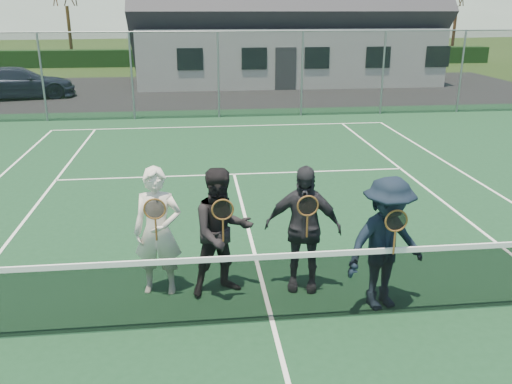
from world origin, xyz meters
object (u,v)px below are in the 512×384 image
(player_b, at_px, (222,232))
(tennis_net, at_px, (272,285))
(player_d, at_px, (386,244))
(car_c, at_px, (19,83))
(player_c, at_px, (303,228))
(player_a, at_px, (158,231))
(clubhouse, at_px, (283,3))

(player_b, bearing_deg, tennis_net, -55.70)
(tennis_net, bearing_deg, player_d, 8.18)
(car_c, height_order, player_c, player_c)
(car_c, distance_m, player_a, 19.24)
(player_b, bearing_deg, car_c, 113.55)
(clubhouse, bearing_deg, player_a, -103.28)
(clubhouse, bearing_deg, player_b, -101.16)
(player_b, height_order, player_c, same)
(clubhouse, distance_m, player_c, 23.61)
(car_c, distance_m, player_c, 20.14)
(tennis_net, relative_size, player_c, 6.49)
(player_b, distance_m, player_c, 1.11)
(clubhouse, bearing_deg, player_d, -96.00)
(player_b, bearing_deg, clubhouse, 78.84)
(car_c, relative_size, tennis_net, 0.40)
(tennis_net, distance_m, clubhouse, 24.57)
(tennis_net, height_order, player_b, player_b)
(car_c, bearing_deg, player_a, -171.20)
(player_b, height_order, player_d, same)
(clubhouse, bearing_deg, player_c, -98.50)
(clubhouse, distance_m, player_b, 23.81)
(car_c, xyz_separation_m, clubhouse, (12.43, 5.12, 3.32))
(player_c, bearing_deg, clubhouse, 81.50)
(car_c, relative_size, player_a, 2.58)
(car_c, height_order, clubhouse, clubhouse)
(tennis_net, relative_size, player_b, 6.49)
(player_c, bearing_deg, car_c, 116.46)
(car_c, distance_m, clubhouse, 13.85)
(car_c, bearing_deg, player_b, -168.98)
(tennis_net, xyz_separation_m, clubhouse, (4.00, 24.00, 3.45))
(player_a, bearing_deg, player_c, -3.24)
(player_d, bearing_deg, player_b, 163.32)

